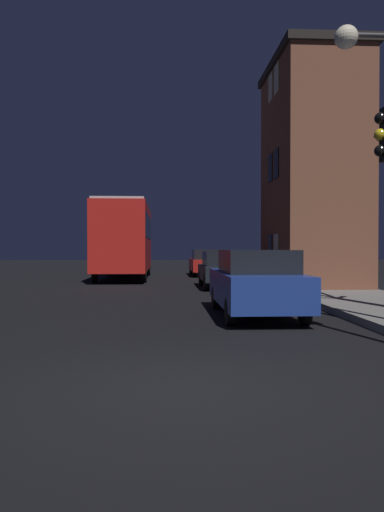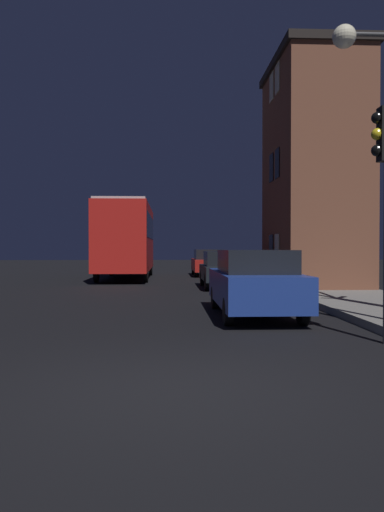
{
  "view_description": "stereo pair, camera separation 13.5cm",
  "coord_description": "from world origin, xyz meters",
  "px_view_note": "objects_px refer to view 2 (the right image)",
  "views": [
    {
      "loc": [
        -0.18,
        -5.7,
        1.61
      ],
      "look_at": [
        0.67,
        9.58,
        1.36
      ],
      "focal_mm": 35.0,
      "sensor_mm": 36.0,
      "label": 1
    },
    {
      "loc": [
        -0.04,
        -5.71,
        1.61
      ],
      "look_at": [
        0.67,
        9.58,
        1.36
      ],
      "focal_mm": 35.0,
      "sensor_mm": 36.0,
      "label": 2
    }
  ],
  "objects_px": {
    "car_mid_lane": "(224,269)",
    "car_far_lane": "(209,262)",
    "streetlamp": "(368,109)",
    "car_near_lane": "(254,282)",
    "bus": "(127,235)"
  },
  "relations": [
    {
      "from": "car_mid_lane",
      "to": "car_near_lane",
      "type": "bearing_deg",
      "value": -91.39
    },
    {
      "from": "streetlamp",
      "to": "car_far_lane",
      "type": "relative_size",
      "value": 1.28
    },
    {
      "from": "car_near_lane",
      "to": "car_mid_lane",
      "type": "distance_m",
      "value": 8.2
    },
    {
      "from": "bus",
      "to": "car_near_lane",
      "type": "distance_m",
      "value": 15.1
    },
    {
      "from": "car_near_lane",
      "to": "car_mid_lane",
      "type": "height_order",
      "value": "car_near_lane"
    },
    {
      "from": "car_mid_lane",
      "to": "car_far_lane",
      "type": "relative_size",
      "value": 0.9
    },
    {
      "from": "car_near_lane",
      "to": "car_far_lane",
      "type": "height_order",
      "value": "car_near_lane"
    },
    {
      "from": "car_near_lane",
      "to": "car_mid_lane",
      "type": "relative_size",
      "value": 1.1
    },
    {
      "from": "car_near_lane",
      "to": "car_far_lane",
      "type": "relative_size",
      "value": 0.98
    },
    {
      "from": "streetlamp",
      "to": "bus",
      "type": "relative_size",
      "value": 0.64
    },
    {
      "from": "car_far_lane",
      "to": "car_near_lane",
      "type": "bearing_deg",
      "value": -90.97
    },
    {
      "from": "car_near_lane",
      "to": "car_far_lane",
      "type": "distance_m",
      "value": 16.94
    },
    {
      "from": "streetlamp",
      "to": "car_far_lane",
      "type": "distance_m",
      "value": 19.26
    },
    {
      "from": "bus",
      "to": "car_far_lane",
      "type": "relative_size",
      "value": 1.99
    },
    {
      "from": "bus",
      "to": "car_mid_lane",
      "type": "distance_m",
      "value": 7.78
    }
  ]
}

